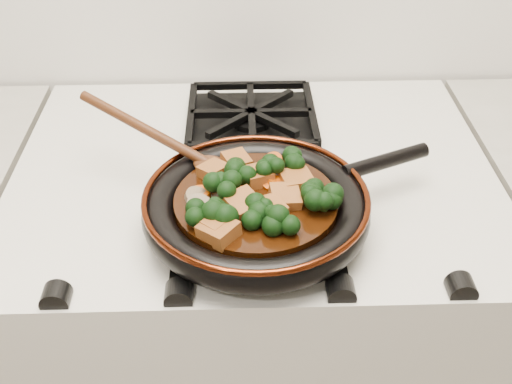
{
  "coord_description": "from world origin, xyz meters",
  "views": [
    {
      "loc": [
        -0.02,
        0.85,
        1.47
      ],
      "look_at": [
        -0.0,
        1.53,
        0.97
      ],
      "focal_mm": 45.0,
      "sensor_mm": 36.0,
      "label": 1
    }
  ],
  "objects": [
    {
      "name": "mushroom_slice_1",
      "position": [
        -0.05,
        1.47,
        0.97
      ],
      "size": [
        0.04,
        0.04,
        0.03
      ],
      "primitive_type": "cylinder",
      "rotation": [
        0.68,
        0.0,
        2.05
      ],
      "color": "brown",
      "rests_on": "braising_sauce"
    },
    {
      "name": "carrot_coin_1",
      "position": [
        0.01,
        1.5,
        0.96
      ],
      "size": [
        0.03,
        0.03,
        0.01
      ],
      "primitive_type": "cylinder",
      "rotation": [
        -0.02,
        0.16,
        0.0
      ],
      "color": "#B03D04",
      "rests_on": "braising_sauce"
    },
    {
      "name": "carrot_coin_2",
      "position": [
        -0.08,
        1.54,
        0.96
      ],
      "size": [
        0.03,
        0.03,
        0.01
      ],
      "primitive_type": "cylinder",
      "rotation": [
        -0.02,
        -0.1,
        0.0
      ],
      "color": "#B03D04",
      "rests_on": "braising_sauce"
    },
    {
      "name": "carrot_coin_3",
      "position": [
        -0.03,
        1.54,
        0.96
      ],
      "size": [
        0.03,
        0.03,
        0.02
      ],
      "primitive_type": "cylinder",
      "rotation": [
        0.04,
        -0.32,
        0.0
      ],
      "color": "#B03D04",
      "rests_on": "braising_sauce"
    },
    {
      "name": "broccoli_floret_4",
      "position": [
        0.02,
        1.58,
        0.97
      ],
      "size": [
        0.08,
        0.08,
        0.06
      ],
      "primitive_type": null,
      "rotation": [
        -0.01,
        -0.09,
        2.13
      ],
      "color": "black",
      "rests_on": "braising_sauce"
    },
    {
      "name": "burner_grate_back",
      "position": [
        0.0,
        1.83,
        0.91
      ],
      "size": [
        0.23,
        0.23,
        0.03
      ],
      "primitive_type": null,
      "color": "black",
      "rests_on": "stove"
    },
    {
      "name": "carrot_coin_4",
      "position": [
        0.03,
        1.56,
        0.96
      ],
      "size": [
        0.03,
        0.03,
        0.02
      ],
      "primitive_type": "cylinder",
      "rotation": [
        -0.19,
        0.3,
        0.0
      ],
      "color": "#B03D04",
      "rests_on": "braising_sauce"
    },
    {
      "name": "tofu_cube_1",
      "position": [
        -0.06,
        1.48,
        0.97
      ],
      "size": [
        0.06,
        0.06,
        0.03
      ],
      "primitive_type": "cube",
      "rotation": [
        -0.01,
        -0.07,
        0.83
      ],
      "color": "brown",
      "rests_on": "braising_sauce"
    },
    {
      "name": "tofu_cube_7",
      "position": [
        0.04,
        1.52,
        0.97
      ],
      "size": [
        0.04,
        0.05,
        0.03
      ],
      "primitive_type": "cube",
      "rotation": [
        0.12,
        0.06,
        0.11
      ],
      "color": "brown",
      "rests_on": "braising_sauce"
    },
    {
      "name": "mushroom_slice_2",
      "position": [
        -0.08,
        1.51,
        0.97
      ],
      "size": [
        0.04,
        0.04,
        0.02
      ],
      "primitive_type": "cylinder",
      "rotation": [
        0.52,
        0.0,
        0.52
      ],
      "color": "brown",
      "rests_on": "braising_sauce"
    },
    {
      "name": "tofu_cube_8",
      "position": [
        -0.03,
        1.61,
        0.97
      ],
      "size": [
        0.05,
        0.05,
        0.03
      ],
      "primitive_type": "cube",
      "rotation": [
        0.04,
        -0.1,
        2.0
      ],
      "color": "brown",
      "rests_on": "braising_sauce"
    },
    {
      "name": "wooden_spoon",
      "position": [
        -0.12,
        1.64,
        0.98
      ],
      "size": [
        0.14,
        0.1,
        0.23
      ],
      "rotation": [
        0.0,
        0.0,
        2.62
      ],
      "color": "#42200E",
      "rests_on": "braising_sauce"
    },
    {
      "name": "tofu_cube_4",
      "position": [
        0.01,
        1.5,
        0.97
      ],
      "size": [
        0.04,
        0.04,
        0.02
      ],
      "primitive_type": "cube",
      "rotation": [
        -0.09,
        0.07,
        1.84
      ],
      "color": "brown",
      "rests_on": "braising_sauce"
    },
    {
      "name": "broccoli_floret_3",
      "position": [
        -0.04,
        1.53,
        0.97
      ],
      "size": [
        0.07,
        0.06,
        0.07
      ],
      "primitive_type": null,
      "rotation": [
        -0.01,
        -0.2,
        3.12
      ],
      "color": "black",
      "rests_on": "braising_sauce"
    },
    {
      "name": "broccoli_floret_8",
      "position": [
        -0.07,
        1.48,
        0.97
      ],
      "size": [
        0.09,
        0.08,
        0.07
      ],
      "primitive_type": null,
      "rotation": [
        0.18,
        0.16,
        0.57
      ],
      "color": "black",
      "rests_on": "braising_sauce"
    },
    {
      "name": "broccoli_floret_1",
      "position": [
        -0.02,
        1.58,
        0.97
      ],
      "size": [
        0.07,
        0.07,
        0.07
      ],
      "primitive_type": null,
      "rotation": [
        -0.2,
        -0.12,
        0.17
      ],
      "color": "black",
      "rests_on": "braising_sauce"
    },
    {
      "name": "broccoli_floret_9",
      "position": [
        0.03,
        1.47,
        0.97
      ],
      "size": [
        0.08,
        0.08,
        0.06
      ],
      "primitive_type": null,
      "rotation": [
        -0.15,
        -0.07,
        1.15
      ],
      "color": "black",
      "rests_on": "braising_sauce"
    },
    {
      "name": "tofu_cube_9",
      "position": [
        -0.02,
        1.51,
        0.97
      ],
      "size": [
        0.06,
        0.06,
        0.03
      ],
      "primitive_type": "cube",
      "rotation": [
        -0.06,
        -0.09,
        2.12
      ],
      "color": "brown",
      "rests_on": "braising_sauce"
    },
    {
      "name": "mushroom_slice_0",
      "position": [
        -0.07,
        1.5,
        0.97
      ],
      "size": [
        0.05,
        0.05,
        0.03
      ],
      "primitive_type": "cylinder",
      "rotation": [
        0.55,
        0.0,
        2.63
      ],
      "color": "brown",
      "rests_on": "braising_sauce"
    },
    {
      "name": "mushroom_slice_3",
      "position": [
        -0.08,
        1.53,
        0.97
      ],
      "size": [
        0.04,
        0.04,
        0.02
      ],
      "primitive_type": "cylinder",
      "rotation": [
        0.41,
        0.0,
        1.04
      ],
      "color": "brown",
      "rests_on": "braising_sauce"
    },
    {
      "name": "braising_sauce",
      "position": [
        -0.0,
        1.53,
        0.95
      ],
      "size": [
        0.22,
        0.22,
        0.02
      ],
      "primitive_type": "cylinder",
      "color": "black",
      "rests_on": "skillet"
    },
    {
      "name": "tofu_cube_6",
      "position": [
        0.05,
        1.56,
        0.97
      ],
      "size": [
        0.05,
        0.05,
        0.02
      ],
      "primitive_type": "cube",
      "rotation": [
        -0.03,
        0.0,
        0.24
      ],
      "color": "brown",
      "rests_on": "braising_sauce"
    },
    {
      "name": "tofu_cube_2",
      "position": [
        0.02,
        1.5,
        0.97
      ],
      "size": [
        0.05,
        0.05,
        0.02
      ],
      "primitive_type": "cube",
      "rotation": [
        -0.11,
        -0.01,
        2.01
      ],
      "color": "brown",
      "rests_on": "braising_sauce"
    },
    {
      "name": "broccoli_floret_2",
      "position": [
        0.06,
        1.59,
        0.97
      ],
      "size": [
        0.07,
        0.07,
        0.06
      ],
      "primitive_type": null,
      "rotation": [
        -0.07,
        0.06,
        1.25
      ],
      "color": "black",
      "rests_on": "braising_sauce"
    },
    {
      "name": "carrot_coin_5",
      "position": [
        0.03,
        1.62,
        0.96
      ],
      "size": [
        0.03,
        0.03,
        0.02
      ],
      "primitive_type": "cylinder",
      "rotation": [
        0.34,
        -0.28,
        0.0
      ],
      "color": "#B03D04",
      "rests_on": "braising_sauce"
    },
    {
      "name": "skillet",
      "position": [
        0.0,
        1.53,
        0.94
      ],
      "size": [
        0.41,
        0.31,
        0.05
      ],
      "rotation": [
        0.0,
        0.0,
        0.42
      ],
      "color": "black",
      "rests_on": "burner_grate_front"
    },
    {
      "name": "tofu_cube_5",
      "position": [
        0.0,
        1.57,
        0.97
      ],
      "size": [
        0.05,
        0.05,
        0.02
      ],
      "primitive_type": "cube",
      "rotation": [
        -0.07,
        0.04,
        0.41
      ],
      "color": "brown",
      "rests_on": "braising_sauce"
    },
    {
      "name": "burner_grate_front",
      "position": [
        0.0,
        1.55,
        0.91
      ],
      "size": [
        0.23,
        0.23,
        0.03
      ],
      "primitive_type": null,
      "color": "black",
      "rests_on": "stove"
    },
    {
      "name": "tofu_cube_3",
      "position": [
        -0.05,
        1.46,
        0.97
      ],
      "size": [
        0.06,
        0.06,
        0.03
      ],
      "primitive_type": "cube",
      "rotation": [
        -0.06,
        -0.05,
        0.87
      ],
      "color": "brown",
      "rests_on": "braising_sauce"
    },
    {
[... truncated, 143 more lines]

